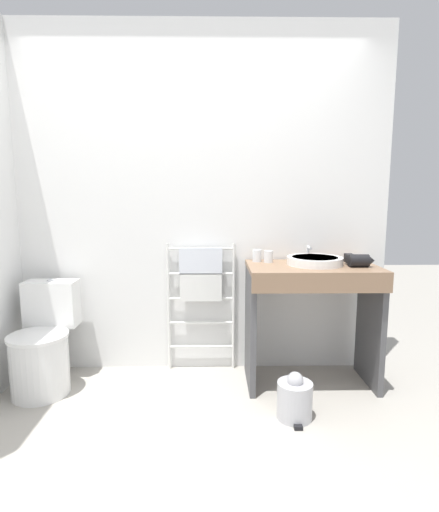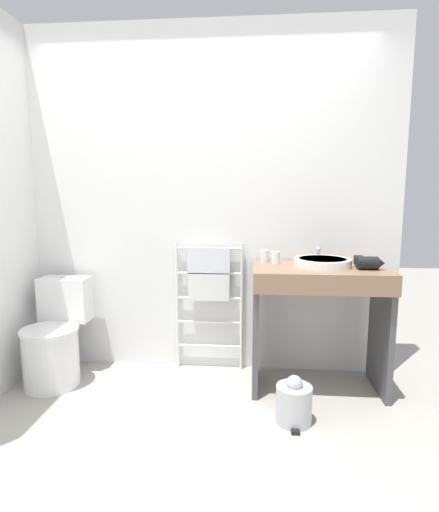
{
  "view_description": "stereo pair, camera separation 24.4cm",
  "coord_description": "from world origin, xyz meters",
  "px_view_note": "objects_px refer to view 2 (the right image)",
  "views": [
    {
      "loc": [
        0.13,
        -1.79,
        1.37
      ],
      "look_at": [
        0.17,
        0.62,
        1.0
      ],
      "focal_mm": 28.0,
      "sensor_mm": 36.0,
      "label": 1
    },
    {
      "loc": [
        0.38,
        -1.78,
        1.37
      ],
      "look_at": [
        0.17,
        0.62,
        1.0
      ],
      "focal_mm": 28.0,
      "sensor_mm": 36.0,
      "label": 2
    }
  ],
  "objects_px": {
    "towel_radiator": "(209,283)",
    "cup_near_edge": "(276,257)",
    "hair_dryer": "(368,262)",
    "trash_bin": "(294,403)",
    "toilet": "(55,341)",
    "cup_near_wall": "(264,256)",
    "sink_basin": "(322,262)"
  },
  "relations": [
    {
      "from": "towel_radiator",
      "to": "trash_bin",
      "type": "height_order",
      "value": "towel_radiator"
    },
    {
      "from": "hair_dryer",
      "to": "trash_bin",
      "type": "distance_m",
      "value": 1.04
    },
    {
      "from": "toilet",
      "to": "trash_bin",
      "type": "distance_m",
      "value": 1.76
    },
    {
      "from": "toilet",
      "to": "cup_near_wall",
      "type": "distance_m",
      "value": 1.66
    },
    {
      "from": "toilet",
      "to": "hair_dryer",
      "type": "height_order",
      "value": "hair_dryer"
    },
    {
      "from": "cup_near_wall",
      "to": "hair_dryer",
      "type": "distance_m",
      "value": 0.72
    },
    {
      "from": "towel_radiator",
      "to": "hair_dryer",
      "type": "xyz_separation_m",
      "value": [
        1.11,
        -0.29,
        0.22
      ]
    },
    {
      "from": "towel_radiator",
      "to": "hair_dryer",
      "type": "bearing_deg",
      "value": -14.48
    },
    {
      "from": "sink_basin",
      "to": "toilet",
      "type": "bearing_deg",
      "value": -177.1
    },
    {
      "from": "toilet",
      "to": "cup_near_wall",
      "type": "xyz_separation_m",
      "value": [
        1.53,
        0.23,
        0.61
      ]
    },
    {
      "from": "sink_basin",
      "to": "hair_dryer",
      "type": "bearing_deg",
      "value": -14.61
    },
    {
      "from": "cup_near_wall",
      "to": "hair_dryer",
      "type": "xyz_separation_m",
      "value": [
        0.69,
        -0.21,
        -0.0
      ]
    },
    {
      "from": "cup_near_wall",
      "to": "hair_dryer",
      "type": "height_order",
      "value": "cup_near_wall"
    },
    {
      "from": "hair_dryer",
      "to": "trash_bin",
      "type": "xyz_separation_m",
      "value": [
        -0.51,
        -0.43,
        -0.8
      ]
    },
    {
      "from": "cup_near_edge",
      "to": "toilet",
      "type": "bearing_deg",
      "value": -172.91
    },
    {
      "from": "cup_near_wall",
      "to": "towel_radiator",
      "type": "bearing_deg",
      "value": 169.85
    },
    {
      "from": "toilet",
      "to": "sink_basin",
      "type": "relative_size",
      "value": 1.92
    },
    {
      "from": "hair_dryer",
      "to": "trash_bin",
      "type": "height_order",
      "value": "hair_dryer"
    },
    {
      "from": "toilet",
      "to": "cup_near_edge",
      "type": "height_order",
      "value": "cup_near_edge"
    },
    {
      "from": "towel_radiator",
      "to": "cup_near_wall",
      "type": "height_order",
      "value": "towel_radiator"
    },
    {
      "from": "sink_basin",
      "to": "cup_near_edge",
      "type": "distance_m",
      "value": 0.33
    },
    {
      "from": "sink_basin",
      "to": "trash_bin",
      "type": "height_order",
      "value": "sink_basin"
    },
    {
      "from": "cup_near_edge",
      "to": "hair_dryer",
      "type": "distance_m",
      "value": 0.63
    },
    {
      "from": "towel_radiator",
      "to": "trash_bin",
      "type": "relative_size",
      "value": 3.36
    },
    {
      "from": "towel_radiator",
      "to": "cup_near_edge",
      "type": "distance_m",
      "value": 0.56
    },
    {
      "from": "towel_radiator",
      "to": "cup_near_edge",
      "type": "relative_size",
      "value": 11.62
    },
    {
      "from": "toilet",
      "to": "towel_radiator",
      "type": "xyz_separation_m",
      "value": [
        1.1,
        0.31,
        0.39
      ]
    },
    {
      "from": "toilet",
      "to": "towel_radiator",
      "type": "distance_m",
      "value": 1.21
    },
    {
      "from": "sink_basin",
      "to": "cup_near_wall",
      "type": "xyz_separation_m",
      "value": [
        -0.4,
        0.14,
        0.02
      ]
    },
    {
      "from": "cup_near_edge",
      "to": "cup_near_wall",
      "type": "bearing_deg",
      "value": 157.65
    },
    {
      "from": "towel_radiator",
      "to": "hair_dryer",
      "type": "distance_m",
      "value": 1.17
    },
    {
      "from": "towel_radiator",
      "to": "cup_near_wall",
      "type": "xyz_separation_m",
      "value": [
        0.42,
        -0.08,
        0.23
      ]
    }
  ]
}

